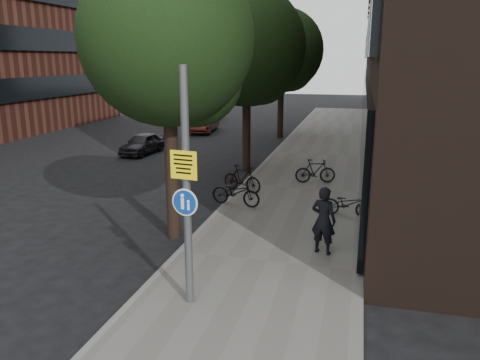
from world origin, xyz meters
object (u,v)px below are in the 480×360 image
(signpost, at_px, (187,189))
(pedestrian, at_px, (324,220))
(parked_bike_facade_near, at_px, (347,204))
(parked_car_near, at_px, (143,144))

(signpost, distance_m, pedestrian, 4.15)
(signpost, height_order, parked_bike_facade_near, signpost)
(signpost, distance_m, parked_car_near, 16.21)
(signpost, relative_size, parked_car_near, 1.46)
(signpost, relative_size, pedestrian, 2.68)
(signpost, bearing_deg, parked_bike_facade_near, 72.07)
(pedestrian, distance_m, parked_bike_facade_near, 3.08)
(parked_car_near, bearing_deg, pedestrian, -41.71)
(signpost, xyz_separation_m, pedestrian, (2.35, 3.09, -1.46))
(parked_bike_facade_near, distance_m, parked_car_near, 13.33)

